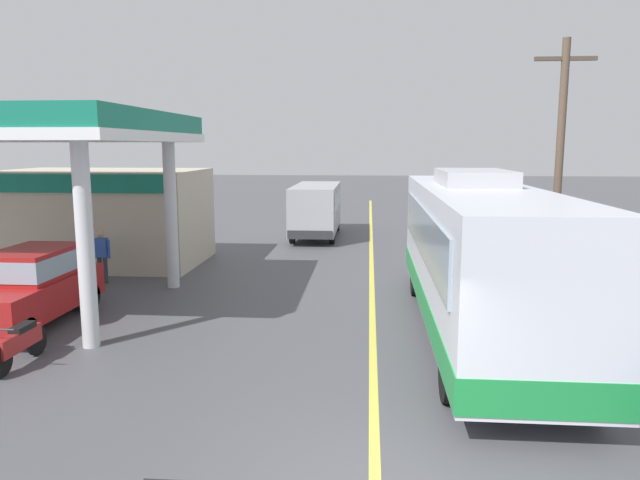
{
  "coord_description": "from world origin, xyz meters",
  "views": [
    {
      "loc": [
        -0.13,
        -6.54,
        4.25
      ],
      "look_at": [
        -1.5,
        10.0,
        1.6
      ],
      "focal_mm": 33.13,
      "sensor_mm": 36.0,
      "label": 1
    }
  ],
  "objects_px": {
    "car_at_pump": "(32,283)",
    "pedestrian_near_pump": "(102,253)",
    "motorcycle_parked_forecourt": "(20,343)",
    "coach_bus_main": "(478,259)",
    "minibus_opposing_lane": "(316,206)",
    "pedestrian_by_shop": "(77,273)"
  },
  "relations": [
    {
      "from": "coach_bus_main",
      "to": "minibus_opposing_lane",
      "type": "bearing_deg",
      "value": 109.4
    },
    {
      "from": "minibus_opposing_lane",
      "to": "pedestrian_near_pump",
      "type": "distance_m",
      "value": 11.62
    },
    {
      "from": "motorcycle_parked_forecourt",
      "to": "pedestrian_near_pump",
      "type": "bearing_deg",
      "value": 102.41
    },
    {
      "from": "coach_bus_main",
      "to": "pedestrian_near_pump",
      "type": "distance_m",
      "value": 11.57
    },
    {
      "from": "pedestrian_by_shop",
      "to": "coach_bus_main",
      "type": "bearing_deg",
      "value": -7.16
    },
    {
      "from": "coach_bus_main",
      "to": "motorcycle_parked_forecourt",
      "type": "xyz_separation_m",
      "value": [
        -9.26,
        -2.9,
        -1.28
      ]
    },
    {
      "from": "minibus_opposing_lane",
      "to": "pedestrian_near_pump",
      "type": "xyz_separation_m",
      "value": [
        -5.83,
        -10.03,
        -0.54
      ]
    },
    {
      "from": "minibus_opposing_lane",
      "to": "pedestrian_by_shop",
      "type": "xyz_separation_m",
      "value": [
        -5.21,
        -12.83,
        -0.54
      ]
    },
    {
      "from": "pedestrian_near_pump",
      "to": "minibus_opposing_lane",
      "type": "bearing_deg",
      "value": 59.83
    },
    {
      "from": "car_at_pump",
      "to": "motorcycle_parked_forecourt",
      "type": "relative_size",
      "value": 2.33
    },
    {
      "from": "car_at_pump",
      "to": "pedestrian_by_shop",
      "type": "height_order",
      "value": "car_at_pump"
    },
    {
      "from": "coach_bus_main",
      "to": "car_at_pump",
      "type": "bearing_deg",
      "value": -178.51
    },
    {
      "from": "car_at_pump",
      "to": "pedestrian_near_pump",
      "type": "relative_size",
      "value": 2.53
    },
    {
      "from": "motorcycle_parked_forecourt",
      "to": "pedestrian_by_shop",
      "type": "height_order",
      "value": "pedestrian_by_shop"
    },
    {
      "from": "car_at_pump",
      "to": "pedestrian_by_shop",
      "type": "relative_size",
      "value": 2.53
    },
    {
      "from": "minibus_opposing_lane",
      "to": "pedestrian_by_shop",
      "type": "relative_size",
      "value": 3.69
    },
    {
      "from": "motorcycle_parked_forecourt",
      "to": "pedestrian_by_shop",
      "type": "relative_size",
      "value": 1.08
    },
    {
      "from": "minibus_opposing_lane",
      "to": "motorcycle_parked_forecourt",
      "type": "xyz_separation_m",
      "value": [
        -4.3,
        -17.0,
        -1.03
      ]
    },
    {
      "from": "motorcycle_parked_forecourt",
      "to": "pedestrian_near_pump",
      "type": "relative_size",
      "value": 1.08
    },
    {
      "from": "car_at_pump",
      "to": "pedestrian_near_pump",
      "type": "height_order",
      "value": "car_at_pump"
    },
    {
      "from": "car_at_pump",
      "to": "pedestrian_near_pump",
      "type": "xyz_separation_m",
      "value": [
        -0.28,
        4.34,
        -0.08
      ]
    },
    {
      "from": "coach_bus_main",
      "to": "motorcycle_parked_forecourt",
      "type": "relative_size",
      "value": 6.13
    }
  ]
}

